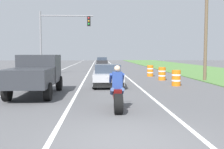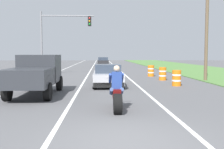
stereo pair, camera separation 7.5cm
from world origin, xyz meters
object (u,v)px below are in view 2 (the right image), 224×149
at_px(pickup_truck_left_lane_dark_grey, 36,73).
at_px(construction_barrel_far, 151,71).
at_px(sports_car_silver, 108,76).
at_px(traffic_light_mast_near, 58,33).
at_px(construction_barrel_nearest, 177,78).
at_px(distant_car_far_ahead, 103,62).
at_px(motorcycle_with_rider, 117,94).
at_px(construction_barrel_mid, 163,74).

xyz_separation_m(pickup_truck_left_lane_dark_grey, construction_barrel_far, (7.72, 10.86, -0.60)).
distance_m(sports_car_silver, traffic_light_mast_near, 10.42).
height_order(construction_barrel_nearest, distant_car_far_ahead, distant_car_far_ahead).
bearing_deg(distant_car_far_ahead, construction_barrel_far, -78.25).
bearing_deg(sports_car_silver, motorcycle_with_rider, -89.14).
bearing_deg(distant_car_far_ahead, sports_car_silver, -89.92).
relative_size(sports_car_silver, construction_barrel_far, 4.30).
bearing_deg(motorcycle_with_rider, traffic_light_mast_near, 105.61).
distance_m(motorcycle_with_rider, distant_car_far_ahead, 34.51).
xyz_separation_m(construction_barrel_nearest, construction_barrel_mid, (-0.02, 3.78, 0.00)).
bearing_deg(pickup_truck_left_lane_dark_grey, construction_barrel_nearest, 23.74).
height_order(sports_car_silver, distant_car_far_ahead, distant_car_far_ahead).
relative_size(construction_barrel_nearest, distant_car_far_ahead, 0.25).
bearing_deg(sports_car_silver, pickup_truck_left_lane_dark_grey, -134.24).
bearing_deg(motorcycle_with_rider, construction_barrel_nearest, 59.75).
height_order(construction_barrel_mid, construction_barrel_far, same).
bearing_deg(construction_barrel_mid, construction_barrel_far, 93.87).
relative_size(motorcycle_with_rider, construction_barrel_nearest, 2.21).
bearing_deg(construction_barrel_nearest, sports_car_silver, 177.22).
bearing_deg(pickup_truck_left_lane_dark_grey, construction_barrel_far, 54.59).
relative_size(motorcycle_with_rider, traffic_light_mast_near, 0.37).
distance_m(traffic_light_mast_near, construction_barrel_far, 9.38).
relative_size(traffic_light_mast_near, construction_barrel_nearest, 6.00).
relative_size(sports_car_silver, construction_barrel_mid, 4.30).
relative_size(pickup_truck_left_lane_dark_grey, traffic_light_mast_near, 0.80).
height_order(traffic_light_mast_near, construction_barrel_far, traffic_light_mast_near).
bearing_deg(motorcycle_with_rider, pickup_truck_left_lane_dark_grey, 134.77).
bearing_deg(sports_car_silver, construction_barrel_nearest, -2.78).
bearing_deg(traffic_light_mast_near, sports_car_silver, -63.24).
distance_m(sports_car_silver, construction_barrel_mid, 5.62).
height_order(motorcycle_with_rider, distant_car_far_ahead, motorcycle_with_rider).
bearing_deg(distant_car_far_ahead, motorcycle_with_rider, -89.75).
distance_m(pickup_truck_left_lane_dark_grey, construction_barrel_nearest, 8.73).
bearing_deg(construction_barrel_mid, pickup_truck_left_lane_dark_grey, -137.51).
bearing_deg(construction_barrel_nearest, motorcycle_with_rider, -120.25).
bearing_deg(construction_barrel_mid, traffic_light_mast_near, 149.21).
relative_size(motorcycle_with_rider, construction_barrel_far, 2.21).
bearing_deg(sports_car_silver, distant_car_far_ahead, 90.08).
bearing_deg(construction_barrel_mid, distant_car_far_ahead, 100.57).
distance_m(pickup_truck_left_lane_dark_grey, construction_barrel_far, 13.33).
bearing_deg(traffic_light_mast_near, construction_barrel_nearest, -45.71).
bearing_deg(construction_barrel_far, construction_barrel_mid, -86.13).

